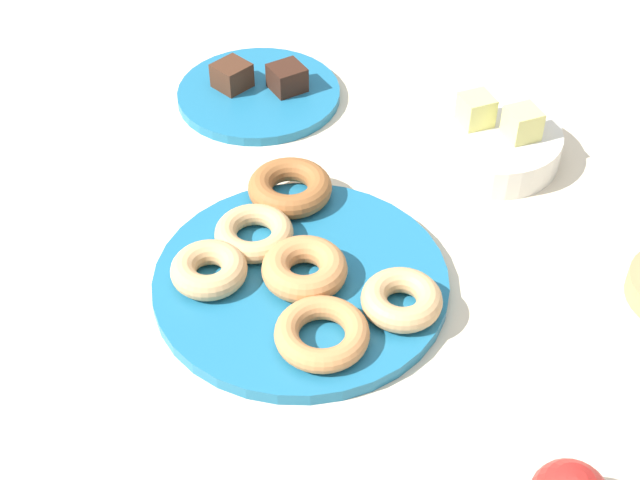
{
  "coord_description": "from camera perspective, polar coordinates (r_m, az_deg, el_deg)",
  "views": [
    {
      "loc": [
        0.44,
        -0.48,
        0.66
      ],
      "look_at": [
        0.0,
        0.03,
        0.04
      ],
      "focal_mm": 50.32,
      "sensor_mm": 36.0,
      "label": 1
    }
  ],
  "objects": [
    {
      "name": "donut_plate",
      "position": [
        0.92,
        -1.22,
        -2.65
      ],
      "size": [
        0.3,
        0.3,
        0.01
      ],
      "primitive_type": "cylinder",
      "color": "#1E6B93",
      "rests_on": "ground_plane"
    },
    {
      "name": "brownie_far",
      "position": [
        1.18,
        -2.11,
        10.26
      ],
      "size": [
        0.05,
        0.05,
        0.03
      ],
      "primitive_type": "cube",
      "rotation": [
        0.0,
        0.0,
        -0.32
      ],
      "color": "#381E14",
      "rests_on": "cake_plate"
    },
    {
      "name": "donut_4",
      "position": [
        0.88,
        5.21,
        -3.8
      ],
      "size": [
        0.1,
        0.1,
        0.03
      ],
      "primitive_type": "torus",
      "rotation": [
        0.0,
        0.0,
        4.97
      ],
      "color": "tan",
      "rests_on": "donut_plate"
    },
    {
      "name": "donut_1",
      "position": [
        0.9,
        -1.01,
        -1.86
      ],
      "size": [
        0.12,
        0.12,
        0.03
      ],
      "primitive_type": "torus",
      "rotation": [
        0.0,
        0.0,
        3.9
      ],
      "color": "#C6844C",
      "rests_on": "donut_plate"
    },
    {
      "name": "melon_chunk_right",
      "position": [
        1.08,
        12.75,
        7.25
      ],
      "size": [
        0.05,
        0.05,
        0.04
      ],
      "primitive_type": "cube",
      "rotation": [
        0.0,
        0.0,
        -0.48
      ],
      "color": "#DBD67A",
      "rests_on": "fruit_bowl"
    },
    {
      "name": "donut_5",
      "position": [
        0.91,
        -7.08,
        -1.89
      ],
      "size": [
        0.1,
        0.1,
        0.03
      ],
      "primitive_type": "torus",
      "rotation": [
        0.0,
        0.0,
        0.4
      ],
      "color": "tan",
      "rests_on": "donut_plate"
    },
    {
      "name": "brownie_near",
      "position": [
        1.19,
        -5.63,
        10.38
      ],
      "size": [
        0.04,
        0.04,
        0.03
      ],
      "primitive_type": "cube",
      "rotation": [
        0.0,
        0.0,
        -0.06
      ],
      "color": "#472819",
      "rests_on": "cake_plate"
    },
    {
      "name": "donut_3",
      "position": [
        0.95,
        -4.22,
        0.44
      ],
      "size": [
        0.09,
        0.09,
        0.02
      ],
      "primitive_type": "torus",
      "rotation": [
        0.0,
        0.0,
        4.62
      ],
      "color": "tan",
      "rests_on": "donut_plate"
    },
    {
      "name": "cake_plate",
      "position": [
        1.19,
        -3.91,
        9.24
      ],
      "size": [
        0.21,
        0.21,
        0.01
      ],
      "primitive_type": "cylinder",
      "color": "#1E6B93",
      "rests_on": "ground_plane"
    },
    {
      "name": "donut_0",
      "position": [
        0.85,
        0.12,
        -5.97
      ],
      "size": [
        0.12,
        0.12,
        0.02
      ],
      "primitive_type": "torus",
      "rotation": [
        0.0,
        0.0,
        1.93
      ],
      "color": "#C6844C",
      "rests_on": "donut_plate"
    },
    {
      "name": "donut_2",
      "position": [
        1.0,
        -1.92,
        3.35
      ],
      "size": [
        0.13,
        0.13,
        0.03
      ],
      "primitive_type": "torus",
      "rotation": [
        0.0,
        0.0,
        2.2
      ],
      "color": "#995B2D",
      "rests_on": "donut_plate"
    },
    {
      "name": "melon_chunk_left",
      "position": [
        1.09,
        9.83,
        8.19
      ],
      "size": [
        0.05,
        0.05,
        0.04
      ],
      "primitive_type": "cube",
      "rotation": [
        0.0,
        0.0,
        -0.48
      ],
      "color": "#DBD67A",
      "rests_on": "fruit_bowl"
    },
    {
      "name": "fruit_bowl",
      "position": [
        1.1,
        10.85,
        6.0
      ],
      "size": [
        0.16,
        0.16,
        0.04
      ],
      "primitive_type": "cylinder",
      "color": "silver",
      "rests_on": "ground_plane"
    },
    {
      "name": "ground_plane",
      "position": [
        0.93,
        -1.22,
        -2.96
      ],
      "size": [
        2.4,
        2.4,
        0.0
      ],
      "primitive_type": "plane",
      "color": "beige"
    }
  ]
}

